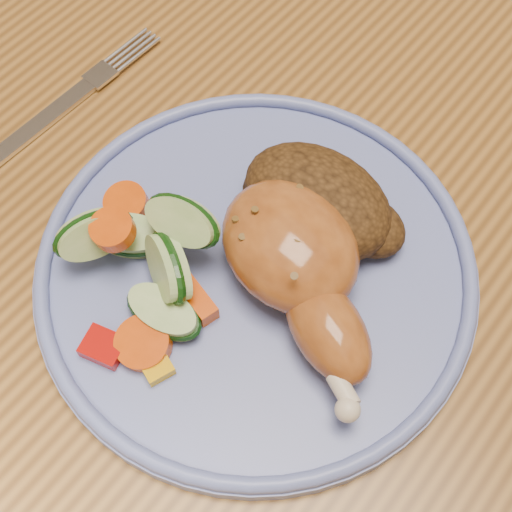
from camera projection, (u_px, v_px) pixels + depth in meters
name	position (u px, v px, depth m)	size (l,w,h in m)	color
ground	(303.00, 451.00, 1.16)	(4.00, 4.00, 0.00)	brown
dining_table	(351.00, 257.00, 0.58)	(0.90, 1.40, 0.75)	#905F26
plate	(256.00, 271.00, 0.47)	(0.29, 0.29, 0.01)	#5F6EB3
plate_rim	(256.00, 263.00, 0.46)	(0.29, 0.29, 0.01)	#5F6EB3
chicken_leg	(299.00, 265.00, 0.44)	(0.15, 0.12, 0.05)	#A85B23
rice_pilaf	(320.00, 203.00, 0.47)	(0.11, 0.08, 0.05)	#442A11
vegetable_pile	(145.00, 260.00, 0.45)	(0.12, 0.12, 0.06)	#A50A05
fork	(58.00, 109.00, 0.54)	(0.02, 0.17, 0.00)	silver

